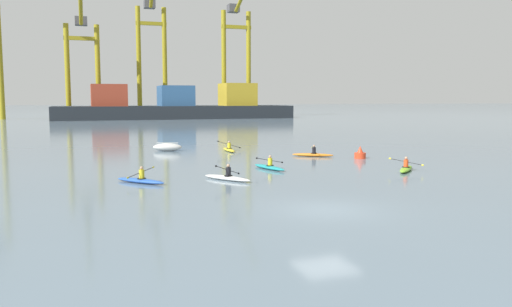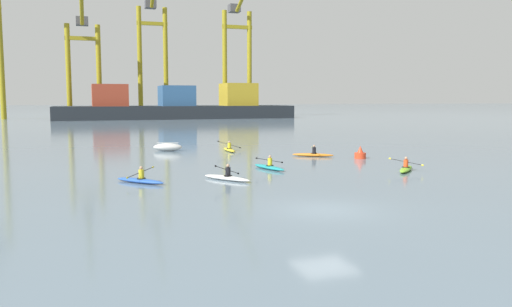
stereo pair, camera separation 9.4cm
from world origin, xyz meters
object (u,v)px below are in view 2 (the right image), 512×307
Objects in this scene: kayak_orange at (313,154)px; kayak_teal at (269,167)px; gantry_crane_east at (238,45)px; gantry_crane_west_mid at (83,50)px; container_barge at (177,107)px; kayak_yellow at (229,149)px; kayak_lime at (406,168)px; capsized_dinghy at (168,147)px; channel_buoy at (360,154)px; kayak_blue at (140,180)px; kayak_white at (227,177)px; gantry_crane_east_mid at (153,43)px.

kayak_teal is at bearing -134.72° from kayak_orange.
gantry_crane_west_mid is at bearing 178.16° from gantry_crane_east.
gantry_crane_east reaches higher than container_barge.
gantry_crane_west_mid is 9.92× the size of kayak_teal.
kayak_yellow reaches higher than kayak_lime.
channel_buoy reaches higher than capsized_dinghy.
gantry_crane_west_mid reaches higher than kayak_teal.
gantry_crane_east is (16.86, 6.15, 15.51)m from container_barge.
container_barge is 94.71m from kayak_blue.
kayak_yellow reaches higher than kayak_teal.
gantry_crane_west_mid is 94.10m from kayak_orange.
kayak_orange is (6.04, 6.10, 0.00)m from kayak_teal.
kayak_orange is (-20.34, -89.91, -18.17)m from gantry_crane_east.
container_barge is 94.46m from kayak_white.
channel_buoy reaches higher than kayak_teal.
container_barge is 22.03m from gantry_crane_east_mid.
kayak_white is 0.92× the size of kayak_teal.
channel_buoy is 0.32× the size of kayak_white.
gantry_crane_east reaches higher than capsized_dinghy.
gantry_crane_east is 101.22m from kayak_teal.
kayak_teal is 8.58m from kayak_orange.
channel_buoy is 18.98m from kayak_blue.
gantry_crane_east_mid reaches higher than capsized_dinghy.
kayak_blue is 0.86× the size of kayak_yellow.
gantry_crane_east_mid is 109.63m from kayak_lime.
gantry_crane_east reaches higher than kayak_blue.
kayak_white reaches higher than capsized_dinghy.
gantry_crane_east is 89.19m from capsized_dinghy.
kayak_yellow is 1.18× the size of kayak_lime.
gantry_crane_west_mid reaches higher than channel_buoy.
kayak_white is (-12.91, -7.20, -0.19)m from channel_buoy.
kayak_blue is at bearing -88.59° from gantry_crane_west_mid.
gantry_crane_east is at bearing 77.25° from kayak_orange.
gantry_crane_east reaches higher than kayak_white.
kayak_teal and kayak_orange have the same top height.
gantry_crane_east_mid is at bearing 86.78° from kayak_teal.
capsized_dinghy is at bearing 107.69° from kayak_teal.
gantry_crane_east is at bearing 72.91° from kayak_yellow.
gantry_crane_west_mid is 0.84× the size of gantry_crane_east_mid.
container_barge is 90.41m from kayak_teal.
capsized_dinghy is at bearing -110.75° from gantry_crane_east.
container_barge reaches higher than kayak_teal.
kayak_yellow is 1.07× the size of kayak_orange.
channel_buoy is 0.31× the size of kayak_orange.
channel_buoy is 0.35× the size of kayak_lime.
channel_buoy is at bearing 83.82° from kayak_lime.
kayak_teal is (-8.98, -3.61, -0.19)m from channel_buoy.
kayak_lime is (12.77, -17.97, -0.18)m from capsized_dinghy.
gantry_crane_west_mid is at bearing 94.16° from kayak_white.
capsized_dinghy is at bearing -85.38° from gantry_crane_west_mid.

